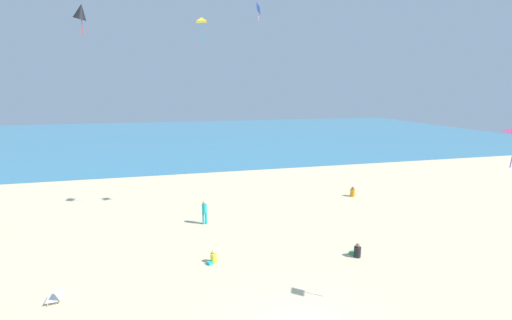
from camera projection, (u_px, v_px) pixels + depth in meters
name	position (u px, v px, depth m)	size (l,w,h in m)	color
ground_plane	(246.00, 226.00, 20.20)	(120.00, 120.00, 0.00)	beige
ocean_water	(201.00, 135.00, 62.26)	(120.00, 60.00, 0.05)	teal
beach_chair_near_camera	(56.00, 296.00, 12.89)	(0.60, 0.61, 0.57)	white
person_0	(353.00, 193.00, 25.89)	(0.71, 0.68, 0.81)	orange
person_1	(204.00, 211.00, 20.32)	(0.35, 0.35, 1.56)	#19ADB2
person_2	(357.00, 252.00, 16.40)	(0.50, 0.67, 0.75)	black
person_3	(213.00, 258.00, 15.81)	(0.59, 0.51, 0.66)	yellow
kite_yellow	(201.00, 20.00, 19.03)	(0.84, 0.90, 1.41)	yellow
kite_black	(80.00, 11.00, 18.14)	(1.14, 1.05, 1.80)	black
kite_blue	(258.00, 9.00, 18.87)	(0.27, 0.73, 1.04)	blue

